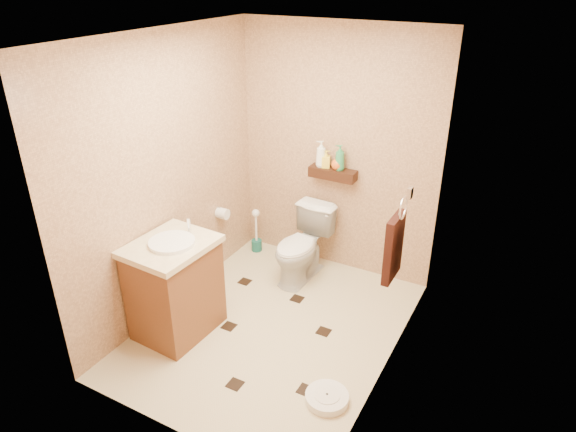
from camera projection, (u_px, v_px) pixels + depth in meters
The scene contains 18 objects.
ground at pixel (273, 328), 4.42m from camera, with size 2.50×2.50×0.00m, color beige.
wall_back at pixel (337, 153), 4.88m from camera, with size 2.00×0.04×2.40m, color tan.
wall_front at pixel (160, 282), 2.91m from camera, with size 2.00×0.04×2.40m, color tan.
wall_left at pixel (168, 178), 4.32m from camera, with size 0.04×2.50×2.40m, color tan.
wall_right at pixel (399, 231), 3.46m from camera, with size 0.04×2.50×2.40m, color tan.
ceiling at pixel (268, 35), 3.36m from camera, with size 2.00×2.50×0.02m, color white.
wall_shelf at pixel (333, 174), 4.89m from camera, with size 0.46×0.14×0.10m, color #32190D.
floor_accents at pixel (272, 331), 4.38m from camera, with size 1.28×1.30×0.01m.
toilet at pixel (302, 246), 4.98m from camera, with size 0.40×0.70×0.72m, color white.
vanity at pixel (175, 286), 4.22m from camera, with size 0.60×0.72×0.97m.
bathroom_scale at pixel (327, 398), 3.67m from camera, with size 0.40×0.40×0.06m.
toilet_brush at pixel (256, 236), 5.54m from camera, with size 0.11×0.11×0.49m.
towel_ring at pixel (394, 245), 3.81m from camera, with size 0.12×0.30×0.76m.
toilet_paper at pixel (223, 213), 5.07m from camera, with size 0.12×0.11×0.12m.
bottle_a at pixel (321, 154), 4.87m from camera, with size 0.10×0.10×0.26m, color white.
bottle_b at pixel (326, 159), 4.87m from camera, with size 0.08×0.08×0.17m, color yellow.
bottle_c at pixel (338, 162), 4.82m from camera, with size 0.12×0.12×0.15m, color orange.
bottle_d at pixel (340, 158), 4.79m from camera, with size 0.09×0.09×0.25m, color #2E8B53.
Camera 1 is at (1.80, -3.05, 2.83)m, focal length 32.00 mm.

